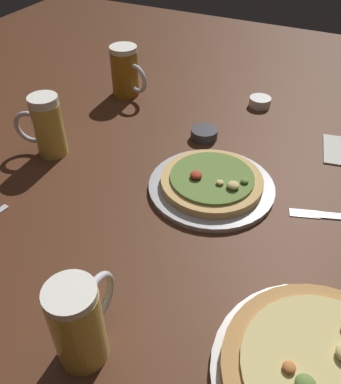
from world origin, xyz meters
The scene contains 8 objects.
ground_plane centered at (0.00, 0.00, -0.01)m, with size 2.40×2.40×0.03m, color #4C2816.
pizza_plate_near centered at (0.36, -0.26, 0.02)m, with size 0.32×0.32×0.05m.
pizza_plate_far centered at (0.07, 0.07, 0.02)m, with size 0.28×0.28×0.05m.
beer_mug_dark centered at (0.04, -0.37, 0.07)m, with size 0.07×0.13×0.15m.
beer_mug_amber centered at (-0.34, 0.03, 0.07)m, with size 0.12×0.07×0.15m.
beer_mug_pale centered at (-0.33, 0.38, 0.07)m, with size 0.13×0.08×0.15m.
ramekin_sauce centered at (0.05, 0.49, 0.01)m, with size 0.06×0.06×0.03m, color white.
ramekin_butter centered at (-0.03, 0.26, 0.01)m, with size 0.07×0.07×0.03m, color #333338.
Camera 1 is at (0.29, -0.60, 0.58)m, focal length 38.84 mm.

